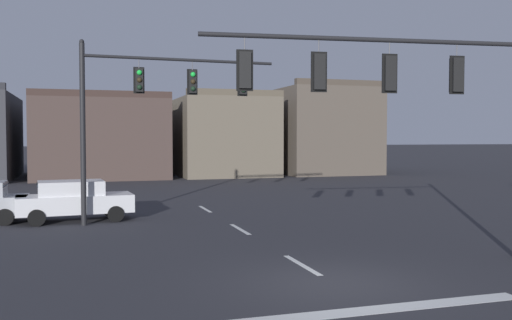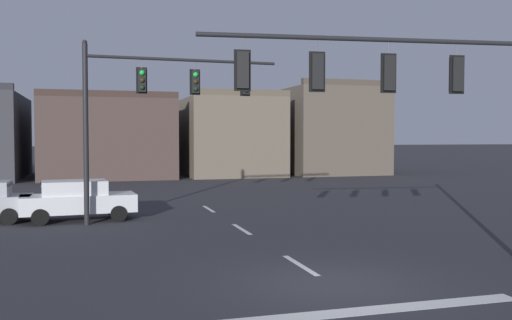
{
  "view_description": "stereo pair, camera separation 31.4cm",
  "coord_description": "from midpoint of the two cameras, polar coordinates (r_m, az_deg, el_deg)",
  "views": [
    {
      "loc": [
        -5.51,
        -11.67,
        3.36
      ],
      "look_at": [
        -0.41,
        4.74,
        2.65
      ],
      "focal_mm": 39.76,
      "sensor_mm": 36.0,
      "label": 1
    },
    {
      "loc": [
        -5.21,
        -11.76,
        3.36
      ],
      "look_at": [
        -0.41,
        4.74,
        2.65
      ],
      "focal_mm": 39.76,
      "sensor_mm": 36.0,
      "label": 2
    }
  ],
  "objects": [
    {
      "name": "ground_plane",
      "position": [
        13.31,
        7.24,
        -12.27
      ],
      "size": [
        400.0,
        400.0,
        0.0
      ],
      "primitive_type": "plane",
      "color": "#2B2B30"
    },
    {
      "name": "stop_bar_paint",
      "position": [
        11.59,
        11.48,
        -14.5
      ],
      "size": [
        6.4,
        0.5,
        0.01
      ],
      "primitive_type": "cube",
      "color": "silver",
      "rests_on": "ground"
    },
    {
      "name": "lane_centreline",
      "position": [
        15.1,
        4.04,
        -10.48
      ],
      "size": [
        0.16,
        26.4,
        0.01
      ],
      "color": "silver",
      "rests_on": "ground"
    },
    {
      "name": "signal_mast_near_side",
      "position": [
        15.51,
        14.92,
        6.74
      ],
      "size": [
        8.84,
        1.2,
        6.49
      ],
      "color": "black",
      "rests_on": "ground"
    },
    {
      "name": "signal_mast_far_side",
      "position": [
        22.55,
        -11.2,
        6.12
      ],
      "size": [
        7.66,
        0.49,
        7.0
      ],
      "color": "black",
      "rests_on": "ground"
    },
    {
      "name": "car_lot_nearside",
      "position": [
        23.71,
        -18.19,
        -3.81
      ],
      "size": [
        4.56,
        2.19,
        1.61
      ],
      "color": "silver",
      "rests_on": "ground"
    },
    {
      "name": "building_row",
      "position": [
        49.72,
        -12.2,
        2.37
      ],
      "size": [
        40.91,
        12.79,
        8.19
      ],
      "color": "#38383D",
      "rests_on": "ground"
    }
  ]
}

